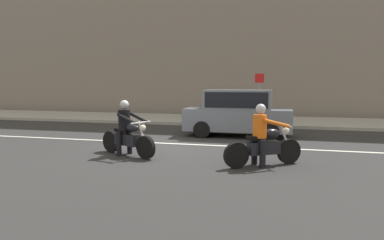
# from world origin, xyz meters

# --- Properties ---
(ground_plane) EXTENTS (80.00, 80.00, 0.00)m
(ground_plane) POSITION_xyz_m (0.00, 0.00, 0.00)
(ground_plane) COLOR #292929
(sidewalk_slab) EXTENTS (40.00, 4.40, 0.14)m
(sidewalk_slab) POSITION_xyz_m (0.00, 8.00, 0.07)
(sidewalk_slab) COLOR #99968E
(sidewalk_slab) RESTS_ON ground_plane
(lane_marking_stripe) EXTENTS (18.00, 0.14, 0.01)m
(lane_marking_stripe) POSITION_xyz_m (-0.66, 0.90, 0.00)
(lane_marking_stripe) COLOR silver
(lane_marking_stripe) RESTS_ON ground_plane
(motorcycle_with_rider_black_leather) EXTENTS (1.99, 1.06, 1.58)m
(motorcycle_with_rider_black_leather) POSITION_xyz_m (-0.55, -1.22, 0.65)
(motorcycle_with_rider_black_leather) COLOR black
(motorcycle_with_rider_black_leather) RESTS_ON ground_plane
(motorcycle_with_rider_orange_stripe) EXTENTS (1.86, 1.28, 1.57)m
(motorcycle_with_rider_orange_stripe) POSITION_xyz_m (3.28, -1.57, 0.64)
(motorcycle_with_rider_orange_stripe) COLOR black
(motorcycle_with_rider_orange_stripe) RESTS_ON ground_plane
(parked_hatchback_slate_gray) EXTENTS (4.06, 1.76, 1.80)m
(parked_hatchback_slate_gray) POSITION_xyz_m (2.12, 3.13, 0.94)
(parked_hatchback_slate_gray) COLOR slate
(parked_hatchback_slate_gray) RESTS_ON ground_plane
(street_sign_post) EXTENTS (0.44, 0.08, 2.40)m
(street_sign_post) POSITION_xyz_m (2.71, 7.05, 1.60)
(street_sign_post) COLOR gray
(street_sign_post) RESTS_ON sidewalk_slab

